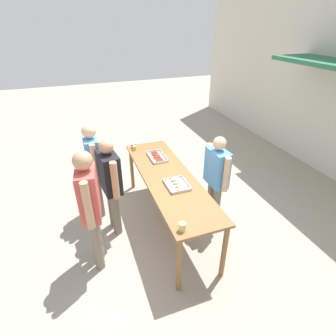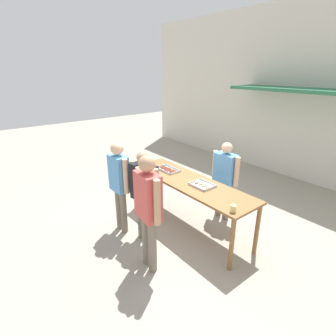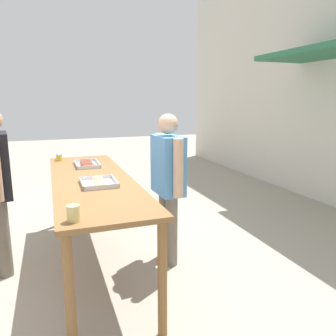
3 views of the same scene
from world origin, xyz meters
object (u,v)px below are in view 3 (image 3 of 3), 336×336
Objects in this scene: condiment_jar_mustard at (59,156)px; condiment_jar_ketchup at (59,158)px; food_tray_buns at (99,183)px; person_server_behind_table at (168,177)px; beer_cup at (73,213)px; food_tray_sausages at (87,164)px.

condiment_jar_ketchup is (0.10, -0.00, 0.00)m from condiment_jar_mustard.
person_server_behind_table is at bearing 97.81° from food_tray_buns.
beer_cup is (2.32, 0.01, 0.01)m from condiment_jar_ketchup.
food_tray_buns is 0.95m from beer_cup.
condiment_jar_ketchup is at bearing -167.82° from food_tray_buns.
person_server_behind_table reaches higher than food_tray_buns.
person_server_behind_table is (0.85, 0.73, -0.02)m from food_tray_sausages.
food_tray_buns is 0.73m from person_server_behind_table.
condiment_jar_mustard reaches higher than food_tray_buns.
beer_cup reaches higher than food_tray_sausages.
condiment_jar_ketchup is (-0.46, -0.30, 0.03)m from food_tray_sausages.
food_tray_sausages is 0.55m from condiment_jar_ketchup.
person_server_behind_table is at bearing 36.01° from condiment_jar_mustard.
condiment_jar_ketchup is at bearing -2.23° from condiment_jar_mustard.
condiment_jar_ketchup is 0.76× the size of beer_cup.
food_tray_sausages is 0.95m from food_tray_buns.
condiment_jar_mustard reaches higher than food_tray_sausages.
condiment_jar_mustard is at bearing -168.73° from food_tray_buns.
beer_cup reaches higher than food_tray_buns.
food_tray_sausages is 1.21× the size of food_tray_buns.
condiment_jar_ketchup is at bearing -179.70° from beer_cup.
food_tray_buns is at bearing 0.07° from food_tray_sausages.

